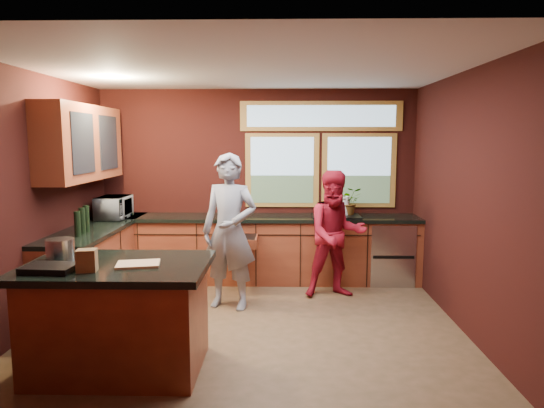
{
  "coord_description": "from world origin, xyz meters",
  "views": [
    {
      "loc": [
        0.36,
        -4.98,
        2.0
      ],
      "look_at": [
        0.24,
        0.4,
        1.27
      ],
      "focal_mm": 32.0,
      "sensor_mm": 36.0,
      "label": 1
    }
  ],
  "objects_px": {
    "stock_pot": "(60,249)",
    "cutting_board": "(138,264)",
    "island": "(119,316)",
    "person_grey": "(230,231)",
    "person_red": "(336,234)"
  },
  "relations": [
    {
      "from": "stock_pot",
      "to": "cutting_board",
      "type": "bearing_deg",
      "value": -14.93
    },
    {
      "from": "island",
      "to": "person_grey",
      "type": "bearing_deg",
      "value": 63.77
    },
    {
      "from": "stock_pot",
      "to": "person_red",
      "type": "bearing_deg",
      "value": 35.49
    },
    {
      "from": "person_red",
      "to": "cutting_board",
      "type": "relative_size",
      "value": 4.6
    },
    {
      "from": "person_grey",
      "to": "person_red",
      "type": "bearing_deg",
      "value": 33.85
    },
    {
      "from": "person_grey",
      "to": "stock_pot",
      "type": "xyz_separation_m",
      "value": [
        -1.34,
        -1.45,
        0.12
      ]
    },
    {
      "from": "stock_pot",
      "to": "island",
      "type": "bearing_deg",
      "value": -15.26
    },
    {
      "from": "stock_pot",
      "to": "person_grey",
      "type": "bearing_deg",
      "value": 47.29
    },
    {
      "from": "person_grey",
      "to": "cutting_board",
      "type": "height_order",
      "value": "person_grey"
    },
    {
      "from": "cutting_board",
      "to": "stock_pot",
      "type": "xyz_separation_m",
      "value": [
        -0.75,
        0.2,
        0.08
      ]
    },
    {
      "from": "cutting_board",
      "to": "stock_pot",
      "type": "bearing_deg",
      "value": 165.07
    },
    {
      "from": "island",
      "to": "stock_pot",
      "type": "relative_size",
      "value": 6.46
    },
    {
      "from": "person_red",
      "to": "stock_pot",
      "type": "bearing_deg",
      "value": -153.36
    },
    {
      "from": "person_grey",
      "to": "person_red",
      "type": "distance_m",
      "value": 1.37
    },
    {
      "from": "island",
      "to": "stock_pot",
      "type": "bearing_deg",
      "value": 164.74
    }
  ]
}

